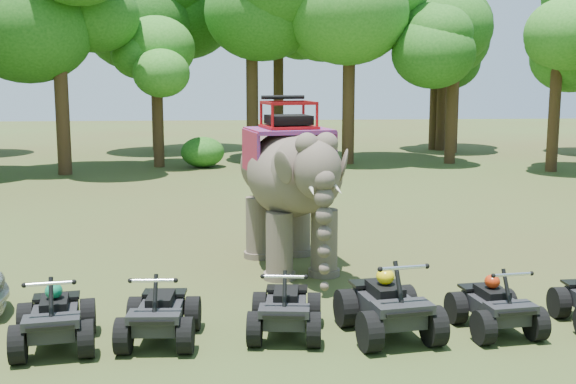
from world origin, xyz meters
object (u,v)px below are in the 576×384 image
Objects in this scene: atv_0 at (54,310)px; atv_3 at (389,296)px; elephant at (290,183)px; atv_4 at (496,298)px; atv_1 at (159,305)px; atv_2 at (286,300)px.

atv_0 is 0.91× the size of atv_3.
elephant is at bearing 39.15° from atv_0.
atv_4 is (1.81, 0.05, -0.10)m from atv_3.
elephant is 2.77× the size of atv_1.
elephant is 2.82× the size of atv_2.
atv_0 is 1.05× the size of atv_2.
elephant is at bearing 64.37° from atv_1.
atv_2 is at bearing 170.97° from atv_4.
atv_0 is 1.62m from atv_1.
atv_3 is at bearing 174.44° from atv_4.
elephant reaches higher than atv_0.
atv_1 is 1.02× the size of atv_2.
atv_0 is 7.12m from atv_4.
atv_0 is at bearing 173.97° from atv_4.
elephant is 2.87× the size of atv_4.
elephant is at bearing 96.36° from atv_3.
atv_1 is (1.61, 0.13, -0.02)m from atv_0.
atv_1 is 2.03m from atv_2.
atv_0 is at bearing -169.05° from atv_2.
atv_2 is at bearing -107.01° from elephant.
atv_3 reaches higher than atv_1.
elephant reaches higher than atv_4.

